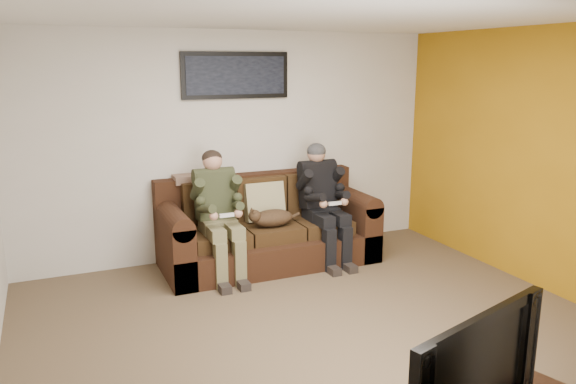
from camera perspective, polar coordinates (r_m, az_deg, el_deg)
name	(u,v)px	position (r m, az deg, el deg)	size (l,w,h in m)	color
floor	(321,332)	(4.94, 3.33, -13.97)	(5.00, 5.00, 0.00)	brown
ceiling	(325,13)	(4.42, 3.79, 17.67)	(5.00, 5.00, 0.00)	silver
wall_back	(235,146)	(6.56, -5.41, 4.71)	(5.00, 5.00, 0.00)	beige
wall_front	(553,280)	(2.77, 25.30, -8.10)	(5.00, 5.00, 0.00)	beige
wall_right	(552,161)	(6.04, 25.22, 2.82)	(4.50, 4.50, 0.00)	beige
accent_wall_right	(551,162)	(6.04, 25.16, 2.82)	(4.50, 4.50, 0.00)	#A57110
sofa	(266,230)	(6.45, -2.25, -3.87)	(2.39, 1.03, 0.98)	black
throw_pillow	(264,201)	(6.40, -2.42, -0.97)	(0.46, 0.13, 0.43)	tan
throw_blanket	(195,178)	(6.36, -9.39, 1.39)	(0.49, 0.24, 0.09)	gray
person_left	(218,206)	(5.97, -7.12, -1.45)	(0.51, 0.87, 1.33)	olive
person_right	(322,195)	(6.41, 3.52, -0.33)	(0.51, 0.86, 1.34)	black
cat	(271,218)	(6.16, -1.73, -2.63)	(0.66, 0.26, 0.24)	#4B331D
framed_poster	(236,75)	(6.46, -5.33, 11.72)	(1.25, 0.05, 0.52)	black
television	(460,365)	(3.03, 17.06, -16.42)	(1.06, 0.14, 0.61)	black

